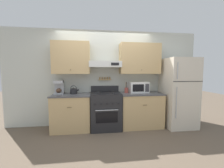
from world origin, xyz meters
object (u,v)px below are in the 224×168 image
at_px(microwave, 138,87).
at_px(utensil_crock, 126,90).
at_px(coffee_maker, 59,87).
at_px(stove_range, 106,110).
at_px(tea_kettle, 74,91).
at_px(refrigerator, 178,93).

xyz_separation_m(microwave, utensil_crock, (-0.33, -0.02, -0.07)).
distance_m(coffee_maker, microwave, 2.06).
distance_m(stove_range, microwave, 1.07).
xyz_separation_m(stove_range, microwave, (0.89, 0.14, 0.57)).
distance_m(tea_kettle, utensil_crock, 1.37).
distance_m(microwave, utensil_crock, 0.33).
bearing_deg(tea_kettle, microwave, 0.60).
xyz_separation_m(stove_range, refrigerator, (1.92, -0.07, 0.43)).
bearing_deg(utensil_crock, tea_kettle, -180.00).
bearing_deg(utensil_crock, coffee_maker, 179.16).
relative_size(coffee_maker, microwave, 0.69).
relative_size(tea_kettle, microwave, 0.46).
relative_size(stove_range, refrigerator, 0.59).
bearing_deg(utensil_crock, refrigerator, -7.77).
bearing_deg(utensil_crock, microwave, 3.12).
bearing_deg(microwave, coffee_maker, 179.79).
relative_size(stove_range, utensil_crock, 3.71).
height_order(refrigerator, coffee_maker, refrigerator).
bearing_deg(tea_kettle, refrigerator, -3.89).
height_order(refrigerator, utensil_crock, refrigerator).
xyz_separation_m(tea_kettle, coffee_maker, (-0.36, 0.03, 0.09)).
xyz_separation_m(stove_range, coffee_maker, (-1.16, 0.14, 0.59)).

